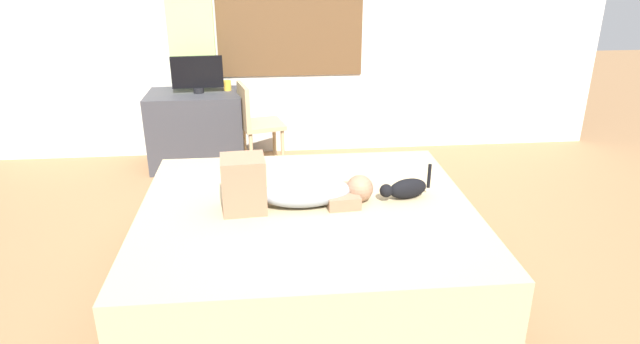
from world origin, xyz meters
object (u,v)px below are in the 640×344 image
person_lying (290,189)px  cat (405,189)px  chair_by_desk (255,121)px  desk (198,130)px  cup (227,85)px  bed (307,246)px  tv_monitor (197,74)px

person_lying → cat: size_ratio=2.69×
cat → chair_by_desk: chair_by_desk is taller
desk → chair_by_desk: bearing=-19.3°
cat → cup: size_ratio=3.62×
cup → bed: bearing=-74.9°
desk → cup: cup is taller
person_lying → cup: person_lying is taller
bed → chair_by_desk: chair_by_desk is taller
cat → chair_by_desk: bearing=117.4°
cup → chair_by_desk: chair_by_desk is taller
bed → cup: 2.38m
person_lying → cat: person_lying is taller
chair_by_desk → cup: bearing=133.5°
tv_monitor → cup: 0.31m
desk → chair_by_desk: chair_by_desk is taller
desk → person_lying: bearing=-69.1°
bed → cup: size_ratio=21.96×
cup → person_lying: bearing=-77.1°
cat → tv_monitor: tv_monitor is taller
desk → tv_monitor: (0.04, 0.00, 0.55)m
chair_by_desk → tv_monitor: bearing=159.2°
bed → chair_by_desk: (-0.35, 1.97, 0.24)m
chair_by_desk → desk: bearing=160.7°
person_lying → desk: person_lying is taller
tv_monitor → cup: bearing=14.7°
bed → person_lying: (-0.10, 0.03, 0.39)m
person_lying → cup: (-0.51, 2.21, 0.14)m
bed → cat: bearing=6.4°
chair_by_desk → cat: bearing=-62.6°
cat → desk: size_ratio=0.39×
cat → desk: 2.62m
tv_monitor → chair_by_desk: 0.70m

